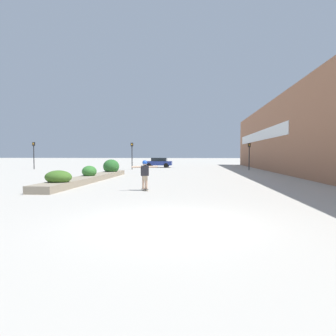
# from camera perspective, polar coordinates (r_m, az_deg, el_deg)

# --- Properties ---
(ground_plane) EXTENTS (300.00, 300.00, 0.00)m
(ground_plane) POSITION_cam_1_polar(r_m,az_deg,el_deg) (8.06, 0.44, -10.38)
(ground_plane) COLOR #ADA89E
(building_wall_right) EXTENTS (0.67, 49.92, 7.53)m
(building_wall_right) POSITION_cam_1_polar(r_m,az_deg,el_deg) (30.60, 21.03, 6.07)
(building_wall_right) COLOR #9E6647
(building_wall_right) RESTS_ON ground_plane
(planter_box) EXTENTS (1.41, 14.22, 1.40)m
(planter_box) POSITION_cam_1_polar(r_m,az_deg,el_deg) (21.59, -14.01, -1.25)
(planter_box) COLOR gray
(planter_box) RESTS_ON ground_plane
(skateboard) EXTENTS (0.44, 0.65, 0.09)m
(skateboard) POSITION_cam_1_polar(r_m,az_deg,el_deg) (15.12, -4.44, -4.05)
(skateboard) COLOR black
(skateboard) RESTS_ON ground_plane
(skateboarder) EXTENTS (1.25, 0.63, 1.44)m
(skateboarder) POSITION_cam_1_polar(r_m,az_deg,el_deg) (15.04, -4.45, -0.67)
(skateboarder) COLOR tan
(skateboarder) RESTS_ON skateboard
(car_leftmost) EXTENTS (3.83, 1.97, 1.36)m
(car_leftmost) POSITION_cam_1_polar(r_m,az_deg,el_deg) (42.16, -1.82, 1.09)
(car_leftmost) COLOR navy
(car_leftmost) RESTS_ON ground_plane
(traffic_light_left) EXTENTS (0.28, 0.30, 3.26)m
(traffic_light_left) POSITION_cam_1_polar(r_m,az_deg,el_deg) (36.80, -6.88, 3.21)
(traffic_light_left) COLOR black
(traffic_light_left) RESTS_ON ground_plane
(traffic_light_right) EXTENTS (0.28, 0.30, 3.15)m
(traffic_light_right) POSITION_cam_1_polar(r_m,az_deg,el_deg) (36.23, 15.21, 3.05)
(traffic_light_right) COLOR black
(traffic_light_right) RESTS_ON ground_plane
(traffic_light_far_left) EXTENTS (0.28, 0.30, 3.35)m
(traffic_light_far_left) POSITION_cam_1_polar(r_m,az_deg,el_deg) (40.57, -24.22, 3.03)
(traffic_light_far_left) COLOR black
(traffic_light_far_left) RESTS_ON ground_plane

